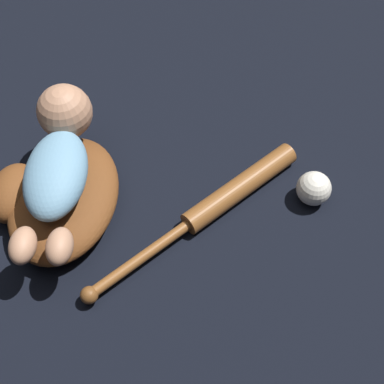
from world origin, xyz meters
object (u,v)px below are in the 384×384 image
object	(u,v)px
baseball_glove	(54,198)
baseball	(314,188)
baseball_bat	(221,201)
baby_figure	(57,156)

from	to	relation	value
baseball_glove	baseball	world-z (taller)	baseball_glove
baseball_glove	baseball_bat	size ratio (longest dim) A/B	0.73
baby_figure	baseball	size ratio (longest dim) A/B	5.36
baseball_bat	baseball	world-z (taller)	baseball
baseball_glove	baseball	bearing A→B (deg)	-103.57
baby_figure	baseball_bat	bearing A→B (deg)	-112.82
baseball_glove	baseball_bat	distance (m)	0.34
baseball_glove	baseball_bat	xyz separation A→B (m)	(-0.09, -0.33, -0.02)
baseball_bat	baseball	xyz separation A→B (m)	(-0.03, -0.19, 0.01)
baseball_bat	baseball	bearing A→B (deg)	-99.69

